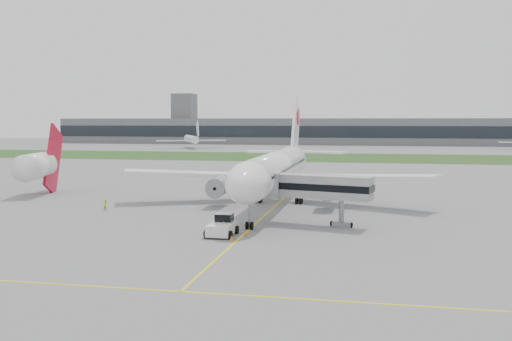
% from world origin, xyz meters
% --- Properties ---
extents(ground, '(600.00, 600.00, 0.00)m').
position_xyz_m(ground, '(0.00, 0.00, 0.00)').
color(ground, gray).
rests_on(ground, ground).
extents(apron_markings, '(70.00, 70.00, 0.04)m').
position_xyz_m(apron_markings, '(0.00, -5.00, 0.00)').
color(apron_markings, yellow).
rests_on(apron_markings, ground).
extents(grass_strip, '(600.00, 50.00, 0.02)m').
position_xyz_m(grass_strip, '(0.00, 120.00, 0.01)').
color(grass_strip, '#1F461A').
rests_on(grass_strip, ground).
extents(terminal_building, '(320.00, 22.30, 14.00)m').
position_xyz_m(terminal_building, '(0.00, 229.87, 7.00)').
color(terminal_building, slate).
rests_on(terminal_building, ground).
extents(control_tower, '(12.00, 12.00, 56.00)m').
position_xyz_m(control_tower, '(-90.00, 232.00, 0.00)').
color(control_tower, slate).
rests_on(control_tower, ground).
extents(airliner, '(48.13, 53.95, 17.88)m').
position_xyz_m(airliner, '(0.00, 4.87, 5.66)').
color(airliner, white).
rests_on(airliner, ground).
extents(pushback_tug, '(3.09, 4.54, 2.32)m').
position_xyz_m(pushback_tug, '(-2.25, -18.94, 1.07)').
color(pushback_tug, silver).
rests_on(pushback_tug, ground).
extents(jet_bridge, '(13.96, 6.02, 6.38)m').
position_xyz_m(jet_bridge, '(6.89, -11.00, 4.72)').
color(jet_bridge, '#B0B0B2').
rests_on(jet_bridge, ground).
extents(safety_cone_left, '(0.45, 0.45, 0.61)m').
position_xyz_m(safety_cone_left, '(-0.50, -21.79, 0.31)').
color(safety_cone_left, '#FF640D').
rests_on(safety_cone_left, ground).
extents(safety_cone_right, '(0.40, 0.40, 0.55)m').
position_xyz_m(safety_cone_right, '(0.50, -18.67, 0.27)').
color(safety_cone_right, '#FF640D').
rests_on(safety_cone_right, ground).
extents(ground_crew_near, '(0.64, 0.47, 1.61)m').
position_xyz_m(ground_crew_near, '(-1.96, -19.54, 0.81)').
color(ground_crew_near, '#A8C621').
rests_on(ground_crew_near, ground).
extents(ground_crew_far, '(0.86, 0.96, 1.62)m').
position_xyz_m(ground_crew_far, '(-22.85, -5.32, 0.81)').
color(ground_crew_far, '#D4FE2A').
rests_on(ground_crew_far, ground).
extents(neighbor_aircraft, '(6.46, 16.12, 13.00)m').
position_xyz_m(neighbor_aircraft, '(-41.77, 7.97, 5.15)').
color(neighbor_aircraft, '#B30A24').
rests_on(neighbor_aircraft, ground).
extents(distant_aircraft_left, '(41.09, 39.27, 12.28)m').
position_xyz_m(distant_aircraft_left, '(-67.36, 173.46, 0.00)').
color(distant_aircraft_left, white).
rests_on(distant_aircraft_left, ground).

